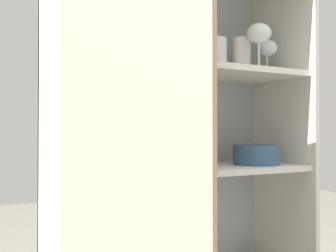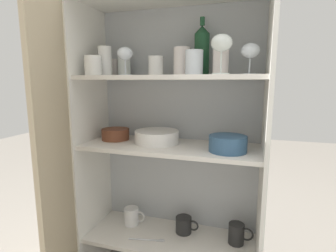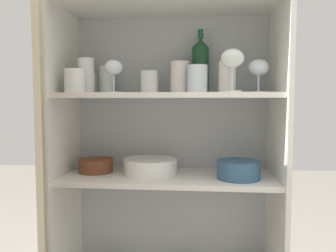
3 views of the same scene
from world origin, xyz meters
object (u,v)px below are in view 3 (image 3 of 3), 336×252
wine_bottle (200,66)px  serving_bowl_small (96,165)px  plate_stack_white (150,166)px  mixing_bowl_large (238,169)px

wine_bottle → serving_bowl_small: bearing=-170.9°
plate_stack_white → serving_bowl_small: bearing=178.5°
wine_bottle → plate_stack_white: 0.48m
plate_stack_white → mixing_bowl_large: 0.36m
wine_bottle → plate_stack_white: (-0.21, -0.08, -0.42)m
serving_bowl_small → plate_stack_white: bearing=-1.5°
mixing_bowl_large → serving_bowl_small: 0.60m
wine_bottle → mixing_bowl_large: wine_bottle is taller
serving_bowl_small → mixing_bowl_large: bearing=-6.7°
plate_stack_white → serving_bowl_small: plate_stack_white is taller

